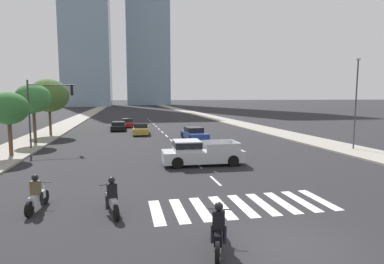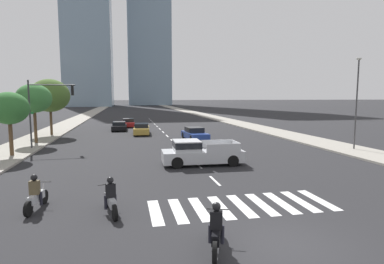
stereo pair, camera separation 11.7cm
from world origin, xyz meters
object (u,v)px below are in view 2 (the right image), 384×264
Objects in this scene: sedan_red_1 at (128,123)px; street_tree_third at (50,96)px; street_lamp_east at (357,97)px; motorcycle_third at (36,196)px; street_tree_second at (34,99)px; pickup_truck at (199,153)px; motorcycle_lead at (110,199)px; sedan_gold_2 at (142,129)px; street_tree_nearest at (9,108)px; motorcycle_trailing at (216,231)px; sedan_blue_3 at (195,134)px; traffic_signal_far at (47,102)px; sedan_black_0 at (119,126)px.

sedan_red_1 is 13.55m from street_tree_third.
motorcycle_third is at bearing -156.89° from street_lamp_east.
motorcycle_third is 0.47× the size of sedan_red_1.
street_lamp_east reaches higher than sedan_red_1.
street_tree_second is (-8.75, -16.00, 3.78)m from sedan_red_1.
pickup_truck reaches higher than sedan_red_1.
street_lamp_east is at bearing -167.02° from pickup_truck.
motorcycle_lead is at bearing 57.90° from pickup_truck.
street_tree_nearest is at bearing 144.71° from sedan_gold_2.
street_tree_second reaches higher than motorcycle_trailing.
motorcycle_trailing is at bearing -118.37° from motorcycle_third.
street_tree_nearest is (-27.28, 2.70, -0.87)m from street_lamp_east.
sedan_blue_3 is at bearing -34.47° from motorcycle_lead.
street_tree_nearest is (-10.27, -12.63, 3.05)m from sedan_gold_2.
street_tree_third is (-10.27, 0.45, 4.03)m from sedan_gold_2.
street_tree_nearest is at bearing 52.22° from motorcycle_trailing.
sedan_gold_2 is 11.04m from street_tree_third.
street_tree_third reaches higher than traffic_signal_far.
motorcycle_trailing and motorcycle_third have the same top height.
traffic_signal_far is 9.65m from street_tree_third.
street_tree_third is (-27.28, 15.78, 0.11)m from street_lamp_east.
sedan_black_0 is at bearing -74.20° from pickup_truck.
pickup_truck is 1.23× the size of sedan_red_1.
street_tree_third reaches higher than motorcycle_third.
sedan_gold_2 is at bearing -2.51° from street_tree_third.
street_tree_nearest reaches higher than motorcycle_third.
traffic_signal_far is 26.26m from street_lamp_east.
traffic_signal_far is at bearing 63.62° from street_tree_nearest.
street_tree_nearest is (-15.58, -6.84, 3.07)m from sedan_blue_3.
street_tree_nearest is (-4.83, 12.28, 3.09)m from motorcycle_third.
motorcycle_lead and motorcycle_trailing have the same top height.
traffic_signal_far is 0.91× the size of street_tree_third.
street_tree_second is (-13.14, 12.00, 3.55)m from pickup_truck.
sedan_gold_2 is (-2.87, 18.04, -0.19)m from pickup_truck.
sedan_gold_2 is at bearing 46.77° from traffic_signal_far.
street_tree_third is at bearing 149.95° from street_lamp_east.
motorcycle_lead is 22.54m from street_lamp_east.
sedan_black_0 is 5.70m from sedan_gold_2.
sedan_red_1 is at bearing 22.49° from motorcycle_trailing.
sedan_gold_2 is at bearing -150.16° from sedan_black_0.
street_lamp_east reaches higher than street_tree_nearest.
sedan_gold_2 is 7.86m from sedan_blue_3.
sedan_black_0 is 19.44m from street_tree_nearest.
motorcycle_third is at bearing -79.21° from street_tree_third.
sedan_black_0 is 0.56× the size of street_lamp_east.
motorcycle_trailing is 22.78m from traffic_signal_far.
sedan_blue_3 is (8.04, -10.80, 0.04)m from sedan_black_0.
street_tree_third reaches higher than sedan_blue_3.
traffic_signal_far is 1.22× the size of street_tree_nearest.
sedan_blue_3 is 0.78× the size of traffic_signal_far.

